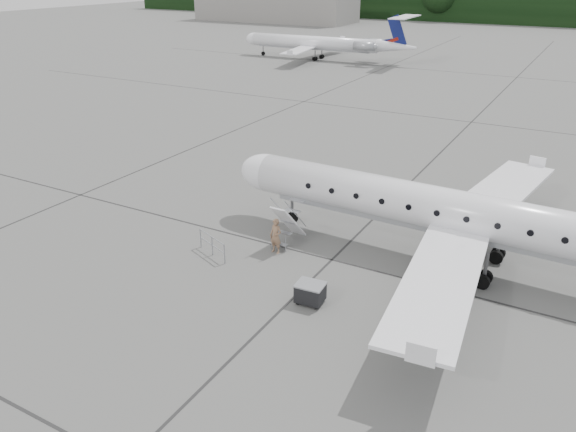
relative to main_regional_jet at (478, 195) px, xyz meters
The scene contains 8 objects.
ground 6.50m from the main_regional_jet, 111.74° to the right, with size 320.00×320.00×0.00m, color slate.
terminal_building 127.32m from the main_regional_jet, 124.43° to the left, with size 40.00×14.00×10.00m, color gray.
main_regional_jet is the anchor object (origin of this frame).
airstair 9.15m from the main_regional_jet, 167.78° to the right, with size 0.85×2.15×2.29m, color white, non-canonical shape.
passenger 9.58m from the main_regional_jet, 160.36° to the right, with size 0.65×0.43×1.79m, color #8E694D.
safety_railing 12.61m from the main_regional_jet, 156.58° to the right, with size 2.20×0.08×1.00m, color #93959B, non-canonical shape.
baggage_cart 8.71m from the main_regional_jet, 128.90° to the right, with size 1.13×0.91×0.98m, color black, non-canonical shape.
bg_regional_left 64.00m from the main_regional_jet, 123.41° to the left, with size 25.69×18.50×6.74m, color white, non-canonical shape.
Camera 1 is at (5.87, -19.28, 13.00)m, focal length 35.00 mm.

